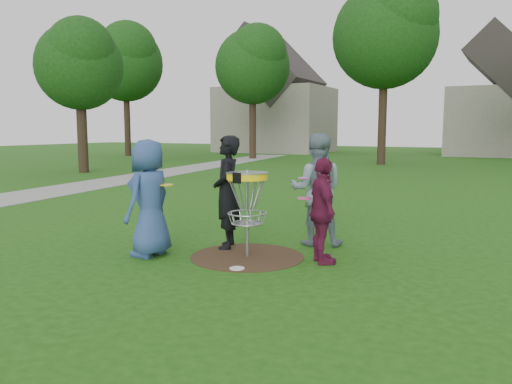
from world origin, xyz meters
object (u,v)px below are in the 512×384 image
at_px(player_grey, 317,190).
at_px(disc_golf_basket, 247,193).
at_px(player_black, 227,192).
at_px(player_blue, 149,198).
at_px(player_maroon, 323,211).

relative_size(player_grey, disc_golf_basket, 1.40).
relative_size(player_black, disc_golf_basket, 1.38).
xyz_separation_m(player_black, player_grey, (1.25, 0.93, 0.01)).
distance_m(player_black, disc_golf_basket, 0.71).
bearing_deg(player_blue, player_grey, 132.57).
xyz_separation_m(player_blue, disc_golf_basket, (1.42, 0.63, 0.09)).
relative_size(player_maroon, disc_golf_basket, 1.15).
bearing_deg(player_grey, player_blue, 25.96).
distance_m(player_blue, player_maroon, 2.72).
relative_size(player_blue, player_black, 0.97).
distance_m(player_black, player_grey, 1.56).
bearing_deg(disc_golf_basket, player_maroon, 8.97).
height_order(player_blue, player_black, player_black).
bearing_deg(disc_golf_basket, player_black, 147.24).
bearing_deg(player_black, player_maroon, 59.01).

